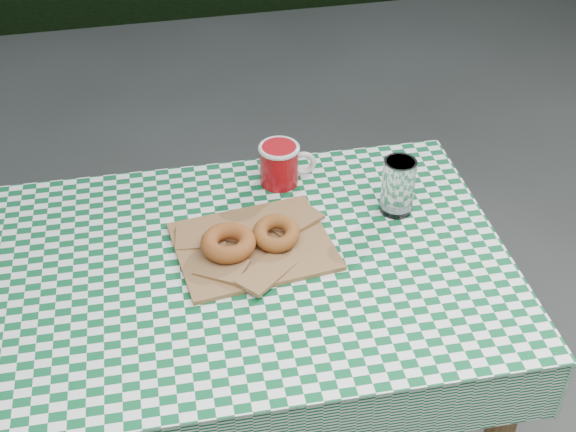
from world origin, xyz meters
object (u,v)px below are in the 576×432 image
Objects in this scene: drinking_glass at (398,186)px; paper_bag at (254,245)px; table at (246,386)px; coffee_mug at (279,165)px.

paper_bag is at bearing -169.53° from drinking_glass.
table is 0.59m from drinking_glass.
drinking_glass reaches higher than table.
table is 0.39m from paper_bag.
paper_bag is (0.04, 0.04, 0.39)m from table.
coffee_mug reaches higher than paper_bag.
paper_bag is at bearing 52.65° from table.
drinking_glass is at bearing -27.69° from coffee_mug.
paper_bag is 0.34m from drinking_glass.
coffee_mug is at bearing 145.62° from drinking_glass.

